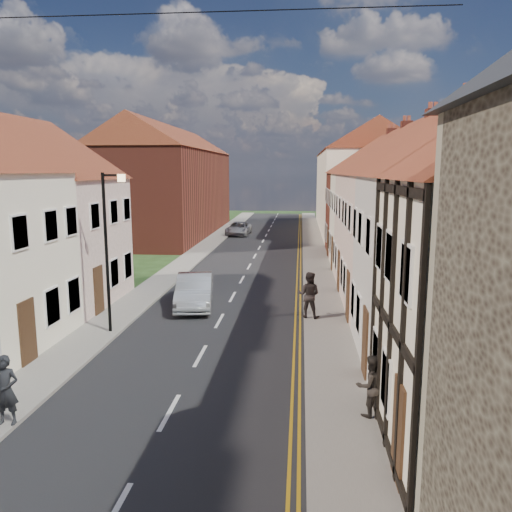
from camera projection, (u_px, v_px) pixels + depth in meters
road at (242, 280)px, 28.61m from camera, size 7.00×90.00×0.02m
pavement_left at (167, 277)px, 28.99m from camera, size 1.80×90.00×0.12m
pavement_right at (319, 280)px, 28.21m from camera, size 1.80×90.00×0.12m
cottage_r_white_near at (496, 227)px, 15.35m from camera, size 8.30×6.00×9.00m
cottage_r_cream_mid at (446, 212)px, 20.65m from camera, size 8.30×5.20×9.00m
cottage_r_pink at (416, 204)px, 25.95m from camera, size 8.30×6.00×9.00m
cottage_r_white_far at (397, 198)px, 31.25m from camera, size 8.30×5.20×9.00m
cottage_r_cream_far at (383, 194)px, 36.56m from camera, size 8.30×6.00×9.00m
cottage_l_pink at (23, 211)px, 22.65m from camera, size 8.30×6.30×8.80m
block_right_far at (359, 179)px, 51.44m from camera, size 8.30×24.20×10.50m
block_left_far at (170, 180)px, 48.17m from camera, size 8.30×24.20×10.50m
lamppost at (108, 243)px, 18.53m from camera, size 0.88×0.15×6.00m
car_mid at (195, 291)px, 22.88m from camera, size 2.24×4.69×1.48m
car_distant at (239, 229)px, 48.37m from camera, size 2.30×4.66×1.27m
pedestrian_left at (6, 390)px, 11.98m from camera, size 0.65×0.46×1.71m
pedestrian_right at (370, 386)px, 12.39m from camera, size 0.92×0.82×1.58m
pedestrian_right_b at (309, 295)px, 20.75m from camera, size 1.10×0.95×1.93m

